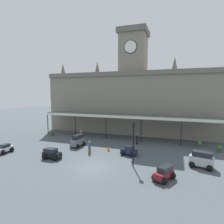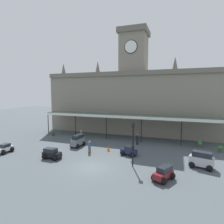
{
  "view_description": "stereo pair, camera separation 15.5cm",
  "coord_description": "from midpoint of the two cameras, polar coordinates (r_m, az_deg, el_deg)",
  "views": [
    {
      "loc": [
        8.41,
        -17.4,
        8.02
      ],
      "look_at": [
        0.0,
        6.44,
        5.34
      ],
      "focal_mm": 29.79,
      "sensor_mm": 36.0,
      "label": 1
    },
    {
      "loc": [
        8.55,
        -17.35,
        8.02
      ],
      "look_at": [
        0.0,
        6.44,
        5.34
      ],
      "focal_mm": 29.79,
      "sensor_mm": 36.0,
      "label": 2
    }
  ],
  "objects": [
    {
      "name": "car_black_estate",
      "position": [
        24.2,
        -17.84,
        -12.19
      ],
      "size": [
        2.26,
        1.56,
        1.27
      ],
      "color": "black",
      "rests_on": "ground"
    },
    {
      "name": "planter_near_kerb",
      "position": [
        36.4,
        -17.55,
        -6.18
      ],
      "size": [
        0.6,
        0.6,
        0.96
      ],
      "color": "#47423D",
      "rests_on": "ground"
    },
    {
      "name": "planter_by_canopy",
      "position": [
        30.28,
        25.51,
        -8.95
      ],
      "size": [
        0.6,
        0.6,
        0.96
      ],
      "color": "#47423D",
      "rests_on": "ground"
    },
    {
      "name": "pedestrian_beside_cars",
      "position": [
        25.16,
        -6.75,
        -10.41
      ],
      "size": [
        0.34,
        0.36,
        1.67
      ],
      "color": "brown",
      "rests_on": "ground"
    },
    {
      "name": "entrance_canopy",
      "position": [
        32.03,
        4.27,
        -1.03
      ],
      "size": [
        30.5,
        3.26,
        4.24
      ],
      "color": "#38564C",
      "rests_on": "ground"
    },
    {
      "name": "station_building",
      "position": [
        37.36,
        6.66,
        3.91
      ],
      "size": [
        34.24,
        7.01,
        20.0
      ],
      "color": "gray",
      "rests_on": "ground"
    },
    {
      "name": "car_maroon_estate",
      "position": [
        18.58,
        15.79,
        -17.84
      ],
      "size": [
        2.14,
        2.43,
        1.27
      ],
      "color": "maroon",
      "rests_on": "ground"
    },
    {
      "name": "pedestrian_crossing_forecourt",
      "position": [
        31.98,
        -9.29,
        -6.88
      ],
      "size": [
        0.34,
        0.38,
        1.67
      ],
      "color": "black",
      "rests_on": "ground"
    },
    {
      "name": "planter_forecourt_centre",
      "position": [
        29.15,
        30.36,
        -9.76
      ],
      "size": [
        0.6,
        0.6,
        0.96
      ],
      "color": "#47423D",
      "rests_on": "ground"
    },
    {
      "name": "car_navy_sedan",
      "position": [
        24.36,
        5.37,
        -11.95
      ],
      "size": [
        2.18,
        1.76,
        1.19
      ],
      "color": "#19214C",
      "rests_on": "ground"
    },
    {
      "name": "ground_plane",
      "position": [
        20.93,
        -6.01,
        -16.51
      ],
      "size": [
        140.0,
        140.0,
        0.0
      ],
      "primitive_type": "plane",
      "color": "#464F53"
    },
    {
      "name": "car_white_sedan",
      "position": [
        28.95,
        -29.84,
        -9.82
      ],
      "size": [
        1.52,
        2.05,
        1.19
      ],
      "color": "silver",
      "rests_on": "ground"
    },
    {
      "name": "car_grey_van",
      "position": [
        28.31,
        -10.26,
        -8.81
      ],
      "size": [
        1.68,
        2.45,
        1.77
      ],
      "color": "slate",
      "rests_on": "ground"
    },
    {
      "name": "pedestrian_near_entrance",
      "position": [
        29.04,
        7.92,
        -8.18
      ],
      "size": [
        0.35,
        0.34,
        1.67
      ],
      "color": "black",
      "rests_on": "ground"
    },
    {
      "name": "car_silver_van",
      "position": [
        22.5,
        25.96,
        -13.27
      ],
      "size": [
        2.56,
        1.99,
        1.77
      ],
      "color": "#B2B5BA",
      "rests_on": "ground"
    },
    {
      "name": "victorian_lamppost",
      "position": [
        20.15,
        6.69,
        -8.29
      ],
      "size": [
        0.3,
        0.3,
        4.9
      ],
      "color": "black",
      "rests_on": "ground"
    },
    {
      "name": "traffic_cone",
      "position": [
        25.91,
        -0.93,
        -11.16
      ],
      "size": [
        0.4,
        0.4,
        0.71
      ],
      "primitive_type": "cone",
      "color": "orange",
      "rests_on": "ground"
    }
  ]
}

